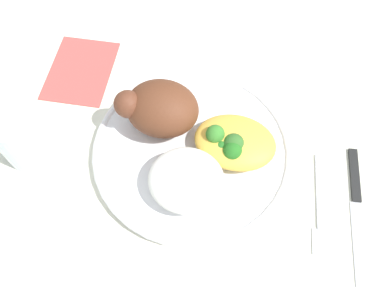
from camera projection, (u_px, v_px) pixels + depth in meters
The scene contains 9 objects.
ground_plane at pixel (192, 153), 0.58m from camera, with size 2.00×2.00×0.00m, color silver.
plate at pixel (192, 150), 0.57m from camera, with size 0.28×0.28×0.02m.
roasted_chicken at pixel (159, 108), 0.55m from camera, with size 0.11×0.09×0.07m.
rice_pile at pixel (186, 180), 0.52m from camera, with size 0.10×0.09×0.04m, color white.
mac_cheese_with_broccoli at pixel (234, 142), 0.55m from camera, with size 0.11×0.09×0.04m.
fork at pixel (320, 208), 0.54m from camera, with size 0.03×0.14×0.01m.
knife at pixel (357, 201), 0.54m from camera, with size 0.04×0.19×0.01m.
water_glass at pixel (20, 138), 0.54m from camera, with size 0.06×0.06×0.08m, color silver.
napkin at pixel (81, 70), 0.65m from camera, with size 0.10×0.13×0.00m, color #DB4C47.
Camera 1 is at (-0.06, 0.26, 0.51)m, focal length 38.10 mm.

